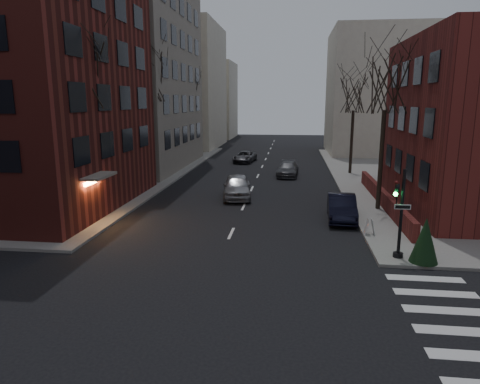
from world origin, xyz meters
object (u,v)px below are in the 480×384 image
tree_left_b (150,78)px  car_lane_far (245,157)px  tree_left_a (82,75)px  tree_right_b (354,94)px  car_lane_gray (288,169)px  tree_right_a (386,84)px  streetlamp_far (199,124)px  parked_sedan (342,207)px  sandwich_board (370,227)px  traffic_signal (399,219)px  streetlamp_near (144,138)px  car_lane_silver (237,186)px  tree_left_c (190,92)px  evergreen_shrub (425,240)px

tree_left_b → car_lane_far: (6.54, 13.08, -8.28)m
tree_left_a → tree_right_b: bearing=45.6°
tree_left_b → car_lane_gray: bearing=20.2°
tree_right_a → streetlamp_far: size_ratio=1.55×
parked_sedan → sandwich_board: (1.10, -3.24, -0.19)m
traffic_signal → streetlamp_near: (-16.14, 13.01, 2.33)m
parked_sedan → car_lane_silver: car_lane_silver is taller
tree_left_c → tree_left_a: bearing=-90.0°
tree_left_b → sandwich_board: 22.75m
evergreen_shrub → tree_left_a: bearing=162.8°
tree_left_c → car_lane_far: (6.54, -0.92, -7.40)m
tree_right_a → tree_right_b: tree_right_a is taller
tree_left_a → streetlamp_far: tree_left_a is taller
tree_right_b → parked_sedan: (-2.60, -16.49, -6.83)m
streetlamp_far → parked_sedan: streetlamp_far is taller
traffic_signal → car_lane_far: bearing=108.7°
tree_left_a → streetlamp_far: 28.32m
tree_left_b → sandwich_board: size_ratio=13.02×
car_lane_gray → tree_right_a: bearing=-59.8°
streetlamp_far → car_lane_far: bearing=-26.1°
evergreen_shrub → tree_right_a: bearing=90.9°
traffic_signal → tree_right_a: 10.92m
traffic_signal → parked_sedan: 6.84m
tree_right_b → parked_sedan: tree_right_b is taller
tree_left_a → streetlamp_near: (0.60, 8.00, -4.23)m
sandwich_board → evergreen_shrub: bearing=-67.2°
streetlamp_far → car_lane_gray: streetlamp_far is taller
car_lane_silver → car_lane_gray: (3.61, 9.59, -0.17)m
car_lane_silver → sandwich_board: size_ratio=5.95×
tree_left_c → streetlamp_far: size_ratio=1.55×
tree_left_a → evergreen_shrub: size_ratio=5.13×
tree_right_b → car_lane_gray: bearing=-164.0°
car_lane_gray → car_lane_far: bearing=124.1°
tree_right_a → sandwich_board: bearing=-104.7°
parked_sedan → sandwich_board: parked_sedan is taller
streetlamp_near → car_lane_far: 18.44m
tree_right_b → sandwich_board: tree_right_b is taller
streetlamp_far → evergreen_shrub: (17.15, -33.50, -3.09)m
streetlamp_near → car_lane_gray: streetlamp_near is taller
tree_right_b → car_lane_gray: tree_right_b is taller
tree_left_a → streetlamp_near: bearing=85.7°
car_lane_silver → sandwich_board: 11.69m
traffic_signal → tree_left_a: tree_left_a is taller
tree_left_b → streetlamp_near: tree_left_b is taller
car_lane_silver → tree_left_b: bearing=139.2°
tree_left_c → evergreen_shrub: (17.75, -31.50, -6.88)m
tree_left_b → evergreen_shrub: (17.75, -17.50, -7.76)m
tree_right_b → streetlamp_near: bearing=-149.5°
tree_right_a → tree_left_a: bearing=-167.2°
traffic_signal → tree_left_a: (-16.74, 5.01, 6.56)m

